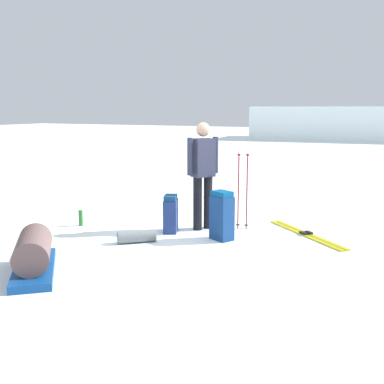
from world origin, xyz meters
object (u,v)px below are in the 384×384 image
object	(u,v)px
backpack_bright	(171,214)
ski_poles_planted_near	(243,187)
sleeping_mat_rolled	(137,236)
backpack_large_dark	(222,216)
gear_sled	(33,254)
thermos_bottle	(81,218)
skier_standing	(203,170)
ski_pair_near	(306,234)

from	to	relation	value
backpack_bright	ski_poles_planted_near	bearing A→B (deg)	36.05
backpack_bright	sleeping_mat_rolled	distance (m)	0.78
backpack_large_dark	ski_poles_planted_near	world-z (taller)	ski_poles_planted_near
backpack_large_dark	backpack_bright	distance (m)	0.89
ski_poles_planted_near	gear_sled	distance (m)	3.42
backpack_bright	thermos_bottle	bearing A→B (deg)	-169.72
skier_standing	thermos_bottle	distance (m)	2.18
backpack_large_dark	skier_standing	bearing A→B (deg)	137.88
skier_standing	ski_pair_near	world-z (taller)	skier_standing
sleeping_mat_rolled	thermos_bottle	distance (m)	1.44
ski_pair_near	backpack_bright	world-z (taller)	backpack_bright
ski_pair_near	backpack_large_dark	size ratio (longest dim) A/B	2.01
gear_sled	ski_poles_planted_near	bearing A→B (deg)	63.39
sleeping_mat_rolled	gear_sled	bearing A→B (deg)	-104.44
skier_standing	ski_poles_planted_near	size ratio (longest dim) A/B	1.40
ski_pair_near	backpack_bright	size ratio (longest dim) A/B	2.49
backpack_large_dark	backpack_bright	world-z (taller)	backpack_large_dark
backpack_bright	ski_poles_planted_near	world-z (taller)	ski_poles_planted_near
skier_standing	gear_sled	xyz separation A→B (m)	(-0.95, -2.75, -0.73)
ski_pair_near	gear_sled	world-z (taller)	gear_sled
ski_poles_planted_near	ski_pair_near	bearing A→B (deg)	2.82
ski_poles_planted_near	thermos_bottle	size ratio (longest dim) A/B	4.68
ski_poles_planted_near	gear_sled	world-z (taller)	ski_poles_planted_near
skier_standing	gear_sled	distance (m)	3.00
backpack_large_dark	sleeping_mat_rolled	xyz separation A→B (m)	(-1.05, -0.67, -0.27)
backpack_bright	backpack_large_dark	bearing A→B (deg)	-4.27
skier_standing	backpack_bright	distance (m)	0.86
gear_sled	ski_pair_near	bearing A→B (deg)	50.50
backpack_bright	gear_sled	xyz separation A→B (m)	(-0.58, -2.35, -0.06)
ski_poles_planted_near	gear_sled	xyz separation A→B (m)	(-1.52, -3.03, -0.46)
backpack_bright	sleeping_mat_rolled	size ratio (longest dim) A/B	1.07
ski_pair_near	sleeping_mat_rolled	bearing A→B (deg)	-145.31
ski_poles_planted_near	sleeping_mat_rolled	bearing A→B (deg)	-127.85
sleeping_mat_rolled	thermos_bottle	size ratio (longest dim) A/B	2.12
backpack_large_dark	ski_poles_planted_near	xyz separation A→B (m)	(0.05, 0.75, 0.32)
sleeping_mat_rolled	thermos_bottle	world-z (taller)	thermos_bottle
sleeping_mat_rolled	ski_pair_near	bearing A→B (deg)	34.69
skier_standing	sleeping_mat_rolled	size ratio (longest dim) A/B	3.09
ski_pair_near	backpack_bright	xyz separation A→B (m)	(-1.96, -0.73, 0.27)
skier_standing	backpack_bright	bearing A→B (deg)	-132.74
gear_sled	sleeping_mat_rolled	distance (m)	1.67
ski_poles_planted_near	skier_standing	bearing A→B (deg)	-153.56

